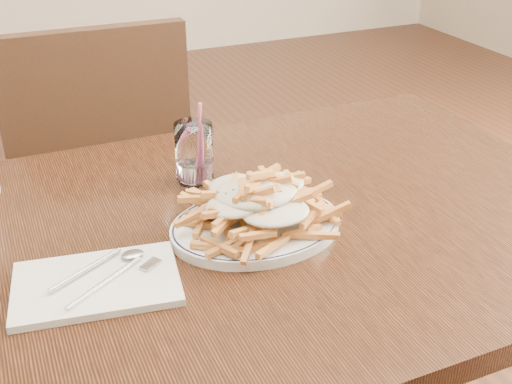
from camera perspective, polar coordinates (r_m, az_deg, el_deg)
name	(u,v)px	position (r m, az deg, el deg)	size (l,w,h in m)	color
table	(253,259)	(1.09, -0.27, -6.00)	(1.20, 0.80, 0.75)	black
chair_far	(99,175)	(1.72, -13.75, 1.50)	(0.44, 0.44, 0.94)	black
fries_plate	(256,226)	(1.01, 0.00, -3.01)	(0.33, 0.30, 0.02)	white
loaded_fries	(256,199)	(0.99, 0.00, -0.62)	(0.24, 0.19, 0.07)	#BF7D3A
napkin	(97,284)	(0.92, -13.98, -7.90)	(0.22, 0.15, 0.01)	white
cutlery	(95,277)	(0.92, -14.13, -7.31)	(0.16, 0.14, 0.01)	silver
water_glass	(194,156)	(1.15, -5.50, 3.22)	(0.07, 0.07, 0.15)	white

